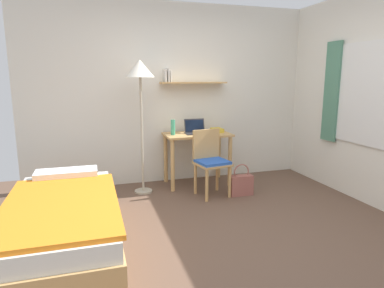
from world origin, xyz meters
TOP-DOWN VIEW (x-y plane):
  - ground_plane at (0.00, 0.00)m, footprint 5.28×5.28m
  - wall_back at (0.00, 2.02)m, footprint 4.40×0.27m
  - bed at (-1.53, 0.24)m, footprint 0.96×1.93m
  - desk at (0.23, 1.70)m, footprint 0.94×0.54m
  - desk_chair at (0.25, 1.21)m, footprint 0.47×0.45m
  - standing_lamp at (-0.60, 1.56)m, footprint 0.37×0.37m
  - laptop at (0.20, 1.72)m, footprint 0.30×0.21m
  - water_bottle at (-0.14, 1.68)m, footprint 0.06×0.06m
  - book_stack at (0.54, 1.73)m, footprint 0.17×0.22m
  - handbag at (0.63, 1.06)m, footprint 0.31×0.12m

SIDE VIEW (x-z plane):
  - ground_plane at x=0.00m, z-range 0.00..0.00m
  - handbag at x=0.63m, z-range -0.07..0.36m
  - bed at x=-1.53m, z-range -0.03..0.51m
  - desk_chair at x=0.25m, z-range 0.05..0.92m
  - desk at x=0.23m, z-range 0.22..0.97m
  - book_stack at x=0.54m, z-range 0.75..0.81m
  - laptop at x=0.20m, z-range 0.70..0.91m
  - water_bottle at x=-0.14m, z-range 0.75..0.97m
  - wall_back at x=0.00m, z-range 0.00..2.60m
  - standing_lamp at x=-0.60m, z-range 0.66..2.44m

